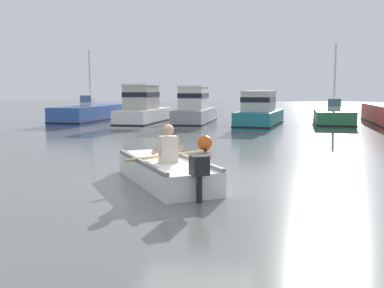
# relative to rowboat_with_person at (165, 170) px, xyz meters

# --- Properties ---
(ground_plane) EXTENTS (120.00, 120.00, 0.00)m
(ground_plane) POSITION_rel_rowboat_with_person_xyz_m (0.56, 0.50, -0.25)
(ground_plane) COLOR slate
(rowboat_with_person) EXTENTS (2.51, 3.44, 1.19)m
(rowboat_with_person) POSITION_rel_rowboat_with_person_xyz_m (0.00, 0.00, 0.00)
(rowboat_with_person) COLOR white
(rowboat_with_person) RESTS_ON ground
(moored_boat_blue) EXTENTS (2.53, 6.97, 3.99)m
(moored_boat_blue) POSITION_rel_rowboat_with_person_xyz_m (-7.25, 15.93, 0.20)
(moored_boat_blue) COLOR #2D519E
(moored_boat_blue) RESTS_ON ground
(moored_boat_white) EXTENTS (2.12, 5.35, 2.12)m
(moored_boat_white) POSITION_rel_rowboat_with_person_xyz_m (-3.88, 14.33, 0.52)
(moored_boat_white) COLOR white
(moored_boat_white) RESTS_ON ground
(moored_boat_grey) EXTENTS (1.90, 5.41, 2.04)m
(moored_boat_grey) POSITION_rel_rowboat_with_person_xyz_m (-1.23, 14.73, 0.50)
(moored_boat_grey) COLOR gray
(moored_boat_grey) RESTS_ON ground
(moored_boat_teal) EXTENTS (2.67, 5.18, 1.79)m
(moored_boat_teal) POSITION_rel_rowboat_with_person_xyz_m (2.10, 13.90, 0.41)
(moored_boat_teal) COLOR #1E727A
(moored_boat_teal) RESTS_ON ground
(moored_boat_green) EXTENTS (2.30, 4.90, 4.12)m
(moored_boat_green) POSITION_rel_rowboat_with_person_xyz_m (5.88, 15.22, 0.14)
(moored_boat_green) COLOR #287042
(moored_boat_green) RESTS_ON ground
(mooring_buoy) EXTENTS (0.46, 0.46, 0.46)m
(mooring_buoy) POSITION_rel_rowboat_with_person_xyz_m (0.30, 4.88, -0.02)
(mooring_buoy) COLOR #E55919
(mooring_buoy) RESTS_ON ground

